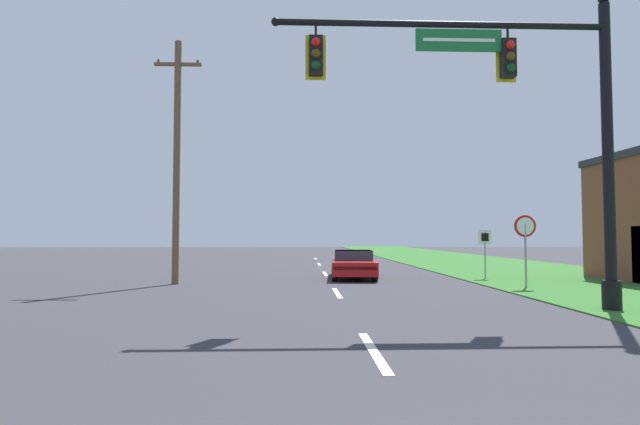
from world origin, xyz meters
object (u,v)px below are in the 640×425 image
object	(u,v)px
signal_mast	(528,116)
utility_pole_near	(177,157)
car_ahead	(353,264)
stop_sign	(525,235)
route_sign_post	(485,243)

from	to	relation	value
signal_mast	utility_pole_near	size ratio (longest dim) A/B	0.91
car_ahead	stop_sign	xyz separation A→B (m)	(5.52, -4.61, 1.26)
utility_pole_near	route_sign_post	bearing A→B (deg)	7.59
stop_sign	route_sign_post	world-z (taller)	stop_sign
signal_mast	car_ahead	world-z (taller)	signal_mast
signal_mast	car_ahead	distance (m)	11.09
signal_mast	route_sign_post	size ratio (longest dim) A/B	4.19
car_ahead	utility_pole_near	bearing A→B (deg)	-160.25
car_ahead	route_sign_post	bearing A→B (deg)	-8.86
signal_mast	stop_sign	bearing A→B (deg)	66.54
signal_mast	car_ahead	size ratio (longest dim) A/B	1.83
signal_mast	utility_pole_near	distance (m)	12.59
stop_sign	utility_pole_near	xyz separation A→B (m)	(-12.54, 2.08, 2.96)
stop_sign	route_sign_post	size ratio (longest dim) A/B	1.23
utility_pole_near	signal_mast	bearing A→B (deg)	-35.00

